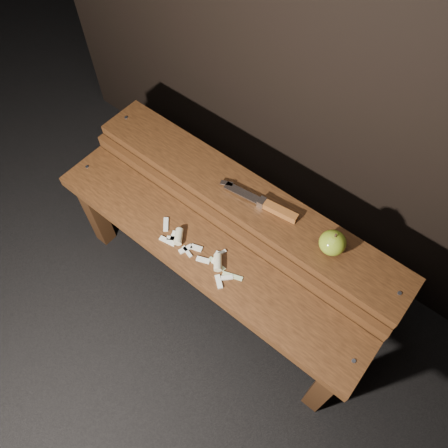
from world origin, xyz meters
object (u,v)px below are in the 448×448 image
Objects in this scene: apple at (333,243)px; knife at (270,206)px; bench_front_tier at (201,263)px; bench_rear_tier at (243,210)px.

apple is 0.23m from knife.
knife is (-0.23, 0.01, -0.03)m from apple.
bench_rear_tier reaches higher than bench_front_tier.
bench_rear_tier is at bearing 90.00° from bench_front_tier.
bench_front_tier is 0.44m from apple.
bench_rear_tier is 4.20× the size of knife.
bench_rear_tier is 13.97× the size of apple.
knife reaches higher than bench_front_tier.
knife is at bearing 5.78° from bench_rear_tier.
bench_front_tier is 13.97× the size of apple.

